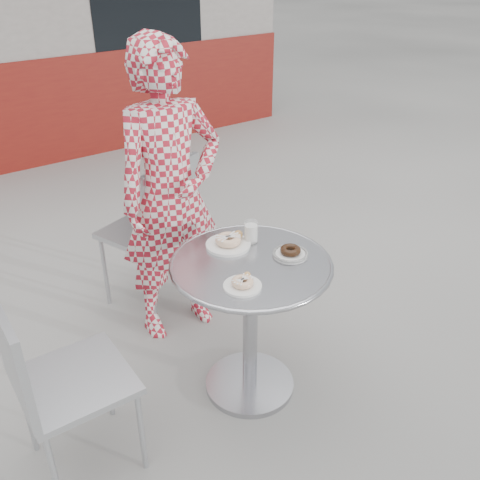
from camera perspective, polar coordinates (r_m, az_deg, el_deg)
ground at (r=2.79m, az=1.76°, el=-14.75°), size 60.00×60.00×0.00m
bistro_table at (r=2.41m, az=1.14°, el=-5.96°), size 0.72×0.72×0.73m
chair_far at (r=3.22m, az=-9.39°, el=-2.06°), size 0.57×0.57×0.93m
chair_left at (r=2.36m, az=-16.86°, el=-17.39°), size 0.43×0.42×0.87m
seated_person at (r=2.77m, az=-7.35°, el=4.67°), size 0.59×0.40×1.59m
plate_far at (r=2.43m, az=-1.20°, el=-0.19°), size 0.21×0.21×0.05m
plate_near at (r=2.15m, az=0.29°, el=-4.65°), size 0.16×0.16×0.04m
plate_checker at (r=2.37m, az=5.39°, el=-1.35°), size 0.16×0.16×0.04m
milk_cup at (r=2.45m, az=1.18°, el=0.80°), size 0.07×0.07×0.10m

